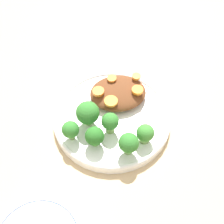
# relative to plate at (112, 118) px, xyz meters

# --- Properties ---
(ground_plane) EXTENTS (4.00, 4.00, 0.00)m
(ground_plane) POSITION_rel_plate_xyz_m (0.00, 0.00, -0.01)
(ground_plane) COLOR tan
(plate) EXTENTS (0.25, 0.25, 0.02)m
(plate) POSITION_rel_plate_xyz_m (0.00, 0.00, 0.00)
(plate) COLOR white
(plate) RESTS_ON ground_plane
(stew_mound) EXTENTS (0.12, 0.10, 0.03)m
(stew_mound) POSITION_rel_plate_xyz_m (-0.02, -0.05, 0.02)
(stew_mound) COLOR brown
(stew_mound) RESTS_ON plate
(broccoli_floret_0) EXTENTS (0.05, 0.05, 0.06)m
(broccoli_floret_0) POSITION_rel_plate_xyz_m (0.05, 0.01, 0.04)
(broccoli_floret_0) COLOR #7FA85B
(broccoli_floret_0) RESTS_ON plate
(broccoli_floret_1) EXTENTS (0.04, 0.04, 0.05)m
(broccoli_floret_1) POSITION_rel_plate_xyz_m (0.04, 0.06, 0.03)
(broccoli_floret_1) COLOR #759E51
(broccoli_floret_1) RESTS_ON plate
(broccoli_floret_2) EXTENTS (0.04, 0.04, 0.05)m
(broccoli_floret_2) POSITION_rel_plate_xyz_m (0.01, 0.03, 0.04)
(broccoli_floret_2) COLOR #759E51
(broccoli_floret_2) RESTS_ON plate
(broccoli_floret_3) EXTENTS (0.04, 0.04, 0.06)m
(broccoli_floret_3) POSITION_rel_plate_xyz_m (-0.02, 0.09, 0.04)
(broccoli_floret_3) COLOR #759E51
(broccoli_floret_3) RESTS_ON plate
(broccoli_floret_4) EXTENTS (0.04, 0.04, 0.05)m
(broccoli_floret_4) POSITION_rel_plate_xyz_m (-0.05, 0.07, 0.03)
(broccoli_floret_4) COLOR #759E51
(broccoli_floret_4) RESTS_ON plate
(broccoli_floret_5) EXTENTS (0.03, 0.03, 0.05)m
(broccoli_floret_5) POSITION_rel_plate_xyz_m (0.09, 0.04, 0.04)
(broccoli_floret_5) COLOR #7FA85B
(broccoli_floret_5) RESTS_ON plate
(carrot_slice_0) EXTENTS (0.03, 0.03, 0.01)m
(carrot_slice_0) POSITION_rel_plate_xyz_m (-0.00, -0.01, 0.04)
(carrot_slice_0) COLOR orange
(carrot_slice_0) RESTS_ON stew_mound
(carrot_slice_1) EXTENTS (0.02, 0.02, 0.01)m
(carrot_slice_1) POSITION_rel_plate_xyz_m (-0.06, -0.03, 0.04)
(carrot_slice_1) COLOR orange
(carrot_slice_1) RESTS_ON stew_mound
(carrot_slice_2) EXTENTS (0.02, 0.02, 0.00)m
(carrot_slice_2) POSITION_rel_plate_xyz_m (-0.01, -0.08, 0.04)
(carrot_slice_2) COLOR orange
(carrot_slice_2) RESTS_ON stew_mound
(carrot_slice_3) EXTENTS (0.02, 0.02, 0.01)m
(carrot_slice_3) POSITION_rel_plate_xyz_m (-0.06, -0.07, 0.04)
(carrot_slice_3) COLOR orange
(carrot_slice_3) RESTS_ON stew_mound
(carrot_slice_4) EXTENTS (0.02, 0.02, 0.01)m
(carrot_slice_4) POSITION_rel_plate_xyz_m (0.02, -0.04, 0.04)
(carrot_slice_4) COLOR orange
(carrot_slice_4) RESTS_ON stew_mound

